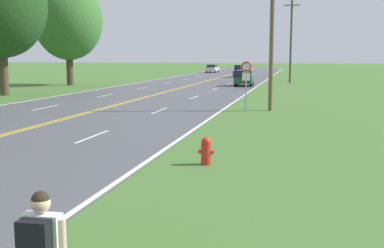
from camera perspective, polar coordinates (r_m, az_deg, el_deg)
fire_hydrant at (r=13.79m, az=1.69°, el=-3.16°), size 0.45×0.29×0.80m
traffic_sign at (r=26.96m, az=6.44°, el=5.97°), size 0.60×0.10×2.79m
utility_pole_midground at (r=27.59m, az=9.44°, el=10.39°), size 1.80×0.24×8.19m
utility_pole_far at (r=56.32m, az=11.65°, el=9.68°), size 1.80×0.24×9.30m
tree_left_verge at (r=52.47m, az=-14.46°, el=11.79°), size 7.08×7.08×10.78m
tree_mid_treeline at (r=40.78m, az=-21.80°, el=12.95°), size 7.05×7.05×11.02m
car_dark_green_van_mid_near at (r=49.85m, az=6.21°, el=5.49°), size 1.92×4.04×1.63m
car_dark_blue_suv_mid_far at (r=69.64m, az=5.88°, el=6.28°), size 1.95×4.11×1.78m
car_silver_sedan_receding at (r=88.68m, az=2.42°, el=6.60°), size 1.90×4.38×1.48m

